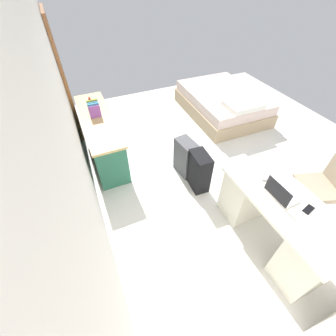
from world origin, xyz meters
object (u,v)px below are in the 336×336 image
Objects in this scene: suitcase_black at (199,171)px; figurine_small at (89,99)px; computer_mouse at (265,178)px; cell_phone_near_laptop at (308,209)px; office_chair at (321,190)px; desk at (276,221)px; laptop at (280,193)px; credenza at (101,136)px; suitcase_spare_grey at (186,157)px; bed at (222,103)px.

figurine_small reaches higher than suitcase_black.
cell_phone_near_laptop is (-0.51, -0.11, -0.01)m from computer_mouse.
cell_phone_near_laptop is at bearing -153.44° from figurine_small.
cell_phone_near_laptop is (-0.28, 0.72, 0.33)m from office_chair.
desk reaches higher than suitcase_black.
laptop reaches higher than computer_mouse.
suitcase_black is 5.59× the size of figurine_small.
computer_mouse is (0.35, -0.00, 0.37)m from desk.
figurine_small reaches higher than computer_mouse.
suitcase_black is (-1.35, -1.13, -0.06)m from credenza.
office_chair is 3.77m from figurine_small.
desk is 0.42m from laptop.
office_chair is 6.91× the size of cell_phone_near_laptop.
credenza is at bearing -179.85° from figurine_small.
laptop reaches higher than suitcase_black.
desk is 10.63× the size of cell_phone_near_laptop.
office_chair is at bearing -88.34° from laptop.
office_chair is 1.86m from suitcase_spare_grey.
office_chair is 0.84m from cell_phone_near_laptop.
computer_mouse is at bearing -167.84° from suitcase_spare_grey.
computer_mouse is (0.24, 0.83, 0.34)m from office_chair.
credenza is 0.71m from figurine_small.
suitcase_black is (1.14, 0.37, -0.08)m from desk.
office_chair is 9.40× the size of computer_mouse.
desk is 4.64× the size of laptop.
bed is at bearing -25.76° from computer_mouse.
office_chair is 2.73m from bed.
office_chair is at bearing -82.93° from cell_phone_near_laptop.
credenza is (2.37, 2.33, -0.06)m from office_chair.
suitcase_black is at bearing -140.16° from credenza.
laptop is (-1.41, -0.37, 0.50)m from suitcase_spare_grey.
bed is 2.06m from suitcase_spare_grey.
desk is 1.20m from suitcase_black.
suitcase_black is at bearing 17.55° from laptop.
cell_phone_near_laptop is at bearing 160.46° from bed.
office_chair is 1.57× the size of suitcase_spare_grey.
bed is at bearing -33.45° from cell_phone_near_laptop.
suitcase_black is 1.03× the size of suitcase_spare_grey.
computer_mouse is at bearing -144.96° from credenza.
suitcase_black is at bearing 137.68° from bed.
computer_mouse reaches higher than cell_phone_near_laptop.
figurine_small is at bearing 84.97° from bed.
suitcase_spare_grey is at bearing 41.80° from office_chair.
cell_phone_near_laptop is at bearing -156.07° from suitcase_black.
credenza is 13.24× the size of cell_phone_near_laptop.
credenza reaches higher than suitcase_spare_grey.
office_chair reaches higher than desk.
figurine_small is (1.56, 1.09, 0.48)m from suitcase_spare_grey.
suitcase_spare_grey is at bearing -132.16° from credenza.
desk is 3.43m from figurine_small.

